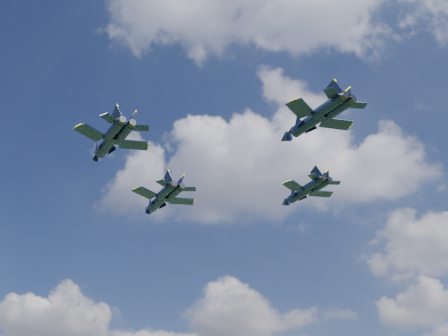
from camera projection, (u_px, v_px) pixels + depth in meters
jet_lead at (158, 202)px, 106.37m from camera, size 13.90×14.41×3.85m
jet_left at (106, 145)px, 82.93m from camera, size 12.88×12.86×3.50m
jet_right at (299, 194)px, 100.69m from camera, size 12.02×12.15×3.29m
jet_slot at (307, 124)px, 78.69m from camera, size 13.39×12.56×3.53m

